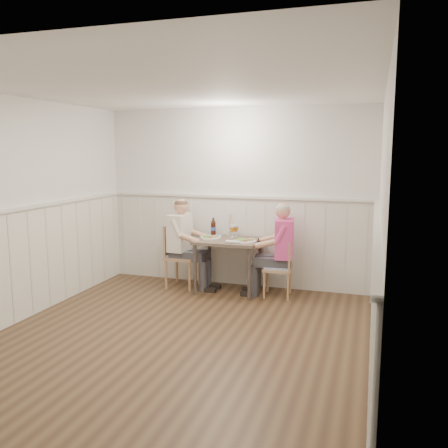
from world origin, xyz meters
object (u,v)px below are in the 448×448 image
object	(u,v)px
chair_left	(179,253)
diner_cream	(183,250)
beer_bottle	(213,228)
chair_right	(281,266)
grass_vase	(229,225)
man_in_pink	(281,257)
dining_table	(228,247)

from	to	relation	value
chair_left	diner_cream	bearing A→B (deg)	-27.17
chair_left	beer_bottle	world-z (taller)	beer_bottle
chair_right	grass_vase	size ratio (longest dim) A/B	2.29
beer_bottle	grass_vase	size ratio (longest dim) A/B	0.75
chair_left	man_in_pink	world-z (taller)	man_in_pink
chair_left	dining_table	bearing A→B (deg)	-1.53
man_in_pink	diner_cream	world-z (taller)	diner_cream
beer_bottle	man_in_pink	bearing A→B (deg)	-12.37
dining_table	diner_cream	bearing A→B (deg)	-178.80
chair_right	chair_left	world-z (taller)	chair_left
dining_table	grass_vase	distance (m)	0.41
man_in_pink	chair_left	bearing A→B (deg)	179.49
grass_vase	man_in_pink	bearing A→B (deg)	-19.84
dining_table	man_in_pink	xyz separation A→B (m)	(0.75, 0.01, -0.09)
chair_right	diner_cream	size ratio (longest dim) A/B	0.60
chair_right	beer_bottle	world-z (taller)	beer_bottle
beer_bottle	dining_table	bearing A→B (deg)	-38.03
dining_table	chair_right	world-z (taller)	chair_right
chair_right	dining_table	bearing A→B (deg)	178.99
chair_left	beer_bottle	bearing A→B (deg)	25.63
chair_left	diner_cream	distance (m)	0.10
grass_vase	diner_cream	bearing A→B (deg)	-151.80
chair_right	beer_bottle	distance (m)	1.18
chair_right	diner_cream	distance (m)	1.46
chair_right	beer_bottle	bearing A→B (deg)	166.73
chair_left	grass_vase	bearing A→B (deg)	23.28
chair_left	diner_cream	xyz separation A→B (m)	(0.07, -0.03, 0.06)
dining_table	man_in_pink	world-z (taller)	man_in_pink
dining_table	beer_bottle	bearing A→B (deg)	141.97
chair_right	grass_vase	distance (m)	1.03
chair_right	beer_bottle	xyz separation A→B (m)	(-1.07, 0.25, 0.43)
chair_right	beer_bottle	size ratio (longest dim) A/B	3.04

